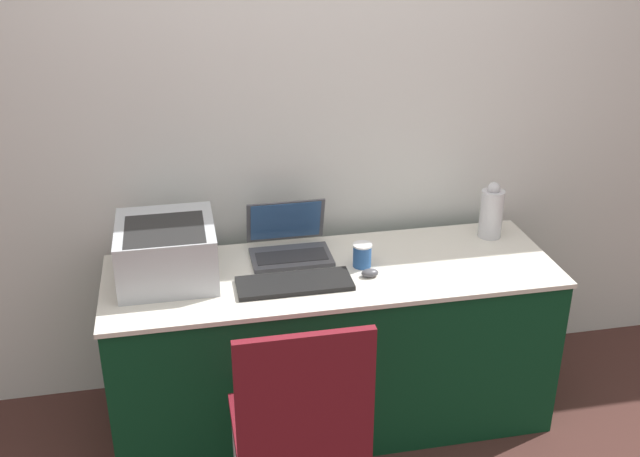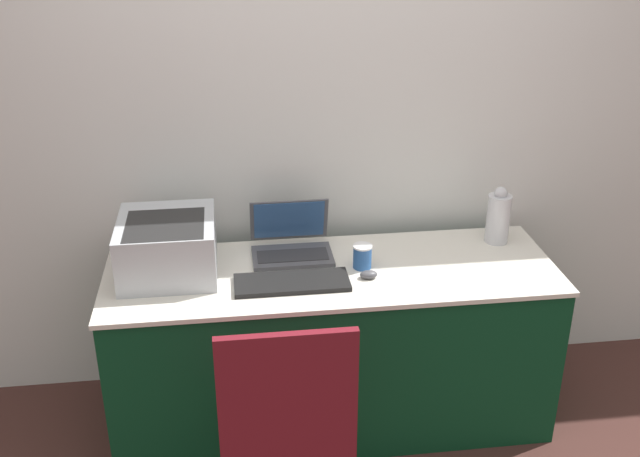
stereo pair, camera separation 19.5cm
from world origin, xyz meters
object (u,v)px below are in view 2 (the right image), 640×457
(printer, at_px, (167,245))
(chair, at_px, (286,416))
(laptop_left, at_px, (291,243))
(metal_pitcher, at_px, (498,217))
(mouse, at_px, (369,275))
(external_keyboard, at_px, (292,283))
(coffee_cup, at_px, (362,256))

(printer, xyz_separation_m, chair, (0.42, -0.74, -0.33))
(laptop_left, bearing_deg, chair, -96.91)
(laptop_left, bearing_deg, metal_pitcher, -0.11)
(mouse, height_order, chair, chair)
(external_keyboard, xyz_separation_m, metal_pitcher, (0.96, 0.28, 0.11))
(coffee_cup, xyz_separation_m, mouse, (0.01, -0.10, -0.04))
(coffee_cup, bearing_deg, laptop_left, 148.65)
(laptop_left, xyz_separation_m, coffee_cup, (0.28, -0.17, 0.00))
(coffee_cup, bearing_deg, printer, 175.49)
(laptop_left, distance_m, metal_pitcher, 0.94)
(printer, distance_m, mouse, 0.84)
(coffee_cup, distance_m, metal_pitcher, 0.67)
(laptop_left, height_order, metal_pitcher, metal_pitcher)
(coffee_cup, bearing_deg, external_keyboard, -160.13)
(coffee_cup, bearing_deg, chair, -119.87)
(printer, height_order, mouse, printer)
(external_keyboard, height_order, mouse, mouse)
(external_keyboard, relative_size, mouse, 6.44)
(chair, bearing_deg, coffee_cup, 60.13)
(mouse, relative_size, metal_pitcher, 0.27)
(printer, xyz_separation_m, external_keyboard, (0.50, -0.18, -0.12))
(mouse, relative_size, chair, 0.08)
(laptop_left, height_order, coffee_cup, laptop_left)
(printer, relative_size, external_keyboard, 0.90)
(laptop_left, xyz_separation_m, chair, (-0.10, -0.85, -0.26))
(external_keyboard, height_order, chair, chair)
(printer, relative_size, mouse, 5.80)
(laptop_left, relative_size, metal_pitcher, 1.31)
(printer, bearing_deg, metal_pitcher, 4.25)
(mouse, xyz_separation_m, metal_pitcher, (0.64, 0.27, 0.10))
(printer, bearing_deg, laptop_left, 11.91)
(coffee_cup, xyz_separation_m, chair, (-0.39, -0.67, -0.26))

